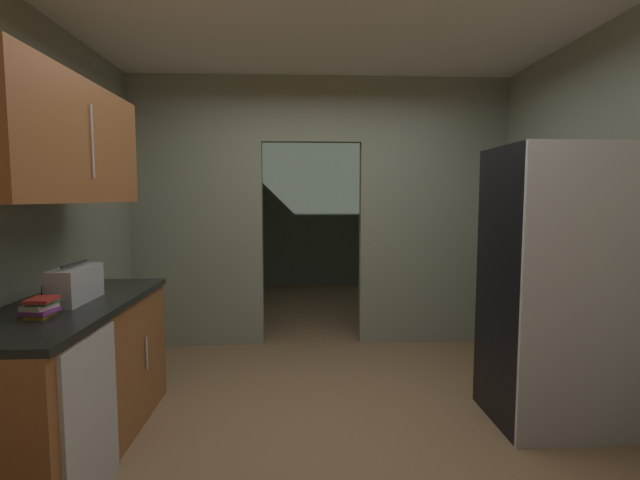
% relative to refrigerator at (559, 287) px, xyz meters
% --- Properties ---
extents(ground, '(20.00, 20.00, 0.00)m').
position_rel_refrigerator_xyz_m(ground, '(-1.48, -0.02, -0.91)').
color(ground, brown).
extents(kitchen_overhead_slab, '(4.15, 7.58, 0.06)m').
position_rel_refrigerator_xyz_m(kitchen_overhead_slab, '(-1.48, 0.52, 1.80)').
color(kitchen_overhead_slab, silver).
extents(kitchen_partition, '(3.75, 0.12, 2.68)m').
position_rel_refrigerator_xyz_m(kitchen_partition, '(-1.46, 1.78, 0.51)').
color(kitchen_partition, gray).
rests_on(kitchen_partition, ground).
extents(adjoining_room_shell, '(3.75, 3.33, 2.68)m').
position_rel_refrigerator_xyz_m(adjoining_room_shell, '(-1.48, 4.01, 0.43)').
color(adjoining_room_shell, slate).
rests_on(adjoining_room_shell, ground).
extents(refrigerator, '(0.84, 0.72, 1.82)m').
position_rel_refrigerator_xyz_m(refrigerator, '(0.00, 0.00, 0.00)').
color(refrigerator, black).
rests_on(refrigerator, ground).
extents(lower_cabinet_run, '(0.65, 1.64, 0.88)m').
position_rel_refrigerator_xyz_m(lower_cabinet_run, '(-3.03, -0.24, -0.46)').
color(lower_cabinet_run, brown).
rests_on(lower_cabinet_run, ground).
extents(dishwasher, '(0.02, 0.56, 0.82)m').
position_rel_refrigerator_xyz_m(dishwasher, '(-2.71, -0.70, -0.50)').
color(dishwasher, '#B7BABC').
rests_on(dishwasher, ground).
extents(upper_cabinet_counterside, '(0.36, 1.47, 0.68)m').
position_rel_refrigerator_xyz_m(upper_cabinet_counterside, '(-3.03, -0.24, 0.89)').
color(upper_cabinet_counterside, brown).
extents(boombox, '(0.16, 0.42, 0.23)m').
position_rel_refrigerator_xyz_m(boombox, '(-3.00, -0.20, 0.08)').
color(boombox, '#B2B2B7').
rests_on(boombox, lower_cabinet_run).
extents(book_stack, '(0.14, 0.16, 0.10)m').
position_rel_refrigerator_xyz_m(book_stack, '(-3.01, -0.55, 0.03)').
color(book_stack, gold).
rests_on(book_stack, lower_cabinet_run).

